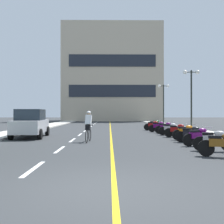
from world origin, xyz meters
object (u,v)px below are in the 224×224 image
Objects in this scene: motorcycle_1 at (214,140)px; motorcycle_3 at (192,134)px; motorcycle_5 at (178,130)px; motorcycle_0 at (223,144)px; motorcycle_8 at (159,126)px; parked_car_near at (31,123)px; motorcycle_6 at (170,129)px; cyclist_rider at (88,126)px; motorcycle_2 at (199,136)px; motorcycle_9 at (153,125)px; motorcycle_4 at (186,132)px; motorcycle_7 at (166,127)px; street_lamp_far at (164,95)px; street_lamp_mid at (191,86)px; motorcycle_10 at (155,124)px.

motorcycle_1 is 1.00× the size of motorcycle_3.
motorcycle_1 is at bearing -90.85° from motorcycle_5.
motorcycle_8 is (0.05, 12.66, 0.00)m from motorcycle_0.
motorcycle_5 is (0.02, 2.99, 0.00)m from motorcycle_3.
parked_car_near is 9.99m from motorcycle_3.
parked_car_near reaches higher than motorcycle_6.
motorcycle_8 is at bearing 55.17° from cyclist_rider.
motorcycle_9 is at bearing 91.53° from motorcycle_2.
motorcycle_0 is at bearing -44.50° from cyclist_rider.
motorcycle_7 is (-0.17, 4.82, 0.00)m from motorcycle_4.
motorcycle_3 is at bearing -87.66° from motorcycle_9.
motorcycle_0 is (9.14, -7.81, -0.44)m from parked_car_near.
motorcycle_2 is 1.02× the size of motorcycle_5.
motorcycle_0 is 1.00× the size of motorcycle_5.
motorcycle_0 is at bearing -96.74° from street_lamp_far.
motorcycle_0 is 14.70m from motorcycle_9.
street_lamp_mid is 3.04× the size of motorcycle_10.
motorcycle_0 is at bearing -94.34° from motorcycle_4.
motorcycle_1 and motorcycle_5 have the same top height.
motorcycle_2 is 7.78m from motorcycle_7.
motorcycle_2 is at bearing -94.34° from motorcycle_4.
street_lamp_far is 3.02× the size of motorcycle_8.
motorcycle_7 is 1.01× the size of motorcycle_9.
street_lamp_mid reaches higher than motorcycle_2.
motorcycle_9 is 0.95× the size of cyclist_rider.
motorcycle_5 is at bearing 87.27° from motorcycle_0.
motorcycle_10 is at bearing 89.27° from motorcycle_1.
motorcycle_7 is at bearing -137.85° from street_lamp_mid.
street_lamp_far is 23.84m from motorcycle_1.
motorcycle_4 is at bearing 85.66° from motorcycle_0.
parked_car_near is 2.54× the size of motorcycle_6.
cyclist_rider is at bearing -124.83° from motorcycle_8.
motorcycle_4 is at bearing -86.13° from motorcycle_5.
cyclist_rider is at bearing -34.38° from parked_car_near.
motorcycle_4 is at bearing 87.64° from motorcycle_1.
parked_car_near is at bearing -142.81° from motorcycle_9.
motorcycle_5 is at bearing -88.81° from motorcycle_7.
cyclist_rider is at bearing 161.03° from motorcycle_2.
cyclist_rider is at bearing -154.97° from motorcycle_5.
motorcycle_3 is 7.95m from motorcycle_8.
motorcycle_2 is at bearing -90.39° from motorcycle_7.
motorcycle_0 is at bearing -91.55° from motorcycle_7.
motorcycle_0 is 7.30m from cyclist_rider.
motorcycle_6 is (0.04, 6.22, 0.00)m from motorcycle_2.
motorcycle_2 is (-0.03, 1.80, 0.00)m from motorcycle_1.
parked_car_near is 4.78m from cyclist_rider.
street_lamp_far is at bearing 72.84° from motorcycle_10.
motorcycle_1 is at bearing -90.73° from motorcycle_10.
parked_car_near is at bearing -136.64° from motorcycle_10.
motorcycle_5 is (-2.66, -5.77, -3.43)m from street_lamp_mid.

